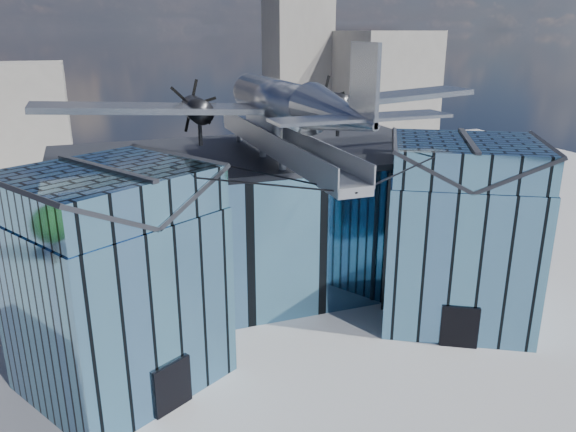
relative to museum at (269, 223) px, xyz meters
name	(u,v)px	position (x,y,z in m)	size (l,w,h in m)	color
ground_plane	(299,335)	(0.00, -5.82, -5.54)	(120.00, 120.00, 0.00)	gray
museum	(269,223)	(0.00, 0.00, 0.00)	(32.88, 24.50, 17.60)	teal
bg_towers	(177,92)	(1.45, 44.67, 4.47)	(77.00, 24.50, 26.00)	gray
tree_side_e	(453,199)	(19.28, 5.67, -1.91)	(3.77, 3.77, 5.36)	#382216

